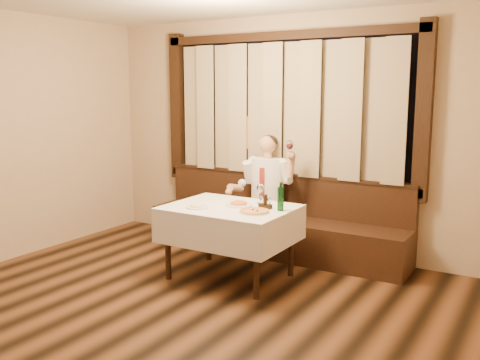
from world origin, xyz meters
The scene contains 10 objects.
room centered at (0.00, 0.97, 1.50)m, with size 5.01×6.01×2.81m.
banquette centered at (0.00, 2.72, 0.31)m, with size 3.20×0.61×0.94m.
dining_table centered at (0.00, 1.70, 0.65)m, with size 1.27×0.97×0.76m.
pizza centered at (0.35, 1.58, 0.77)m, with size 0.30×0.30×0.03m.
pasta_red centered at (0.06, 1.77, 0.80)m, with size 0.28×0.28×0.10m.
pasta_cream centered at (-0.25, 1.47, 0.79)m, with size 0.23×0.23×0.08m.
green_bottle centered at (0.53, 1.79, 0.88)m, with size 0.06×0.06×0.29m.
table_wine_glass centered at (0.20, 1.97, 0.91)m, with size 0.08×0.08×0.21m.
cruet_caddy centered at (0.35, 1.80, 0.81)m, with size 0.13×0.07×0.14m.
seated_man centered at (-0.10, 2.63, 0.82)m, with size 0.77×0.57×1.41m.
Camera 1 is at (2.83, -2.82, 1.93)m, focal length 40.00 mm.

